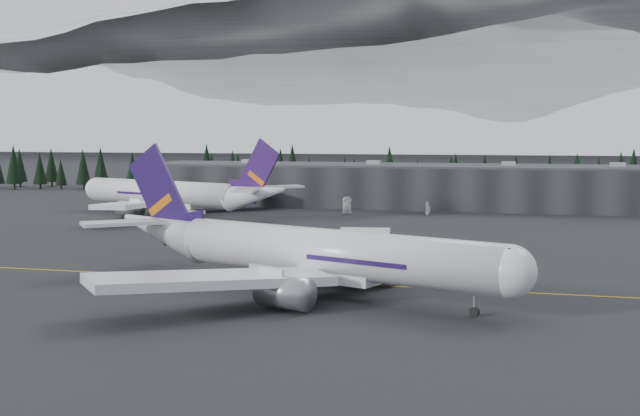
% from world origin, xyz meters
% --- Properties ---
extents(ground, '(1400.00, 1400.00, 0.00)m').
position_xyz_m(ground, '(0.00, 0.00, 0.00)').
color(ground, black).
rests_on(ground, ground).
extents(taxiline, '(400.00, 0.40, 0.02)m').
position_xyz_m(taxiline, '(0.00, -2.00, 0.01)').
color(taxiline, gold).
rests_on(taxiline, ground).
extents(terminal, '(160.00, 30.00, 12.60)m').
position_xyz_m(terminal, '(0.00, 125.00, 6.30)').
color(terminal, black).
rests_on(terminal, ground).
extents(treeline, '(360.00, 20.00, 15.00)m').
position_xyz_m(treeline, '(0.00, 162.00, 7.50)').
color(treeline, black).
rests_on(treeline, ground).
extents(mountain_ridge, '(4400.00, 900.00, 420.00)m').
position_xyz_m(mountain_ridge, '(0.00, 1000.00, 0.00)').
color(mountain_ridge, white).
rests_on(mountain_ridge, ground).
extents(jet_main, '(67.29, 60.17, 20.48)m').
position_xyz_m(jet_main, '(4.14, -9.01, 5.78)').
color(jet_main, silver).
rests_on(jet_main, ground).
extents(jet_parked, '(68.47, 61.43, 20.76)m').
position_xyz_m(jet_parked, '(-54.78, 80.71, 5.86)').
color(jet_parked, white).
rests_on(jet_parked, ground).
extents(gse_vehicle_a, '(4.43, 5.38, 1.36)m').
position_xyz_m(gse_vehicle_a, '(-11.90, 95.71, 0.68)').
color(gse_vehicle_a, white).
rests_on(gse_vehicle_a, ground).
extents(gse_vehicle_b, '(3.90, 1.65, 1.32)m').
position_xyz_m(gse_vehicle_b, '(9.70, 98.92, 0.66)').
color(gse_vehicle_b, silver).
rests_on(gse_vehicle_b, ground).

